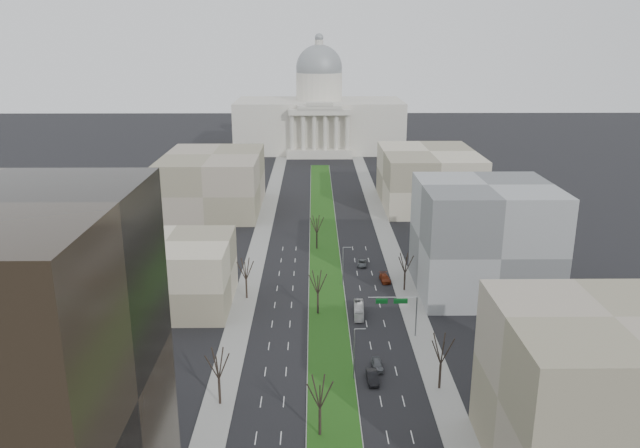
{
  "coord_description": "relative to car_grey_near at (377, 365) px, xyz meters",
  "views": [
    {
      "loc": [
        -2.77,
        -35.44,
        54.14
      ],
      "look_at": [
        -1.31,
        105.01,
        11.49
      ],
      "focal_mm": 35.0,
      "sensor_mm": 36.0,
      "label": 1
    }
  ],
  "objects": [
    {
      "name": "mast_arm_signs",
      "position": [
        5.6,
        11.76,
        5.34
      ],
      "size": [
        9.12,
        0.24,
        8.09
      ],
      "color": "gray",
      "rests_on": "ground"
    },
    {
      "name": "ground",
      "position": [
        -7.89,
        61.73,
        -0.77
      ],
      "size": [
        600.0,
        600.0,
        0.0
      ],
      "primitive_type": "plane",
      "color": "black",
      "rests_on": "ground"
    },
    {
      "name": "building_far_left",
      "position": [
        -42.89,
        101.73,
        8.23
      ],
      "size": [
        30.0,
        40.0,
        18.0
      ],
      "primitive_type": "cube",
      "color": "gray",
      "rests_on": "ground"
    },
    {
      "name": "building_beige_left",
      "position": [
        -40.89,
        26.73,
        6.23
      ],
      "size": [
        26.0,
        22.0,
        14.0
      ],
      "primitive_type": "cube",
      "color": "gray",
      "rests_on": "ground"
    },
    {
      "name": "median",
      "position": [
        -7.89,
        60.72,
        -0.66
      ],
      "size": [
        8.0,
        222.03,
        0.2
      ],
      "color": "#999993",
      "rests_on": "ground"
    },
    {
      "name": "building_far_right",
      "position": [
        27.11,
        106.73,
        8.23
      ],
      "size": [
        30.0,
        40.0,
        18.0
      ],
      "primitive_type": "cube",
      "color": "gray",
      "rests_on": "ground"
    },
    {
      "name": "streetlamp_median_c",
      "position": [
        -4.13,
        36.73,
        4.04
      ],
      "size": [
        1.9,
        0.2,
        9.16
      ],
      "color": "gray",
      "rests_on": "ground"
    },
    {
      "name": "tree_right_mid",
      "position": [
        9.31,
        -6.27,
        6.39
      ],
      "size": [
        5.52,
        5.52,
        9.94
      ],
      "color": "black",
      "rests_on": "ground"
    },
    {
      "name": "tree_median_c",
      "position": [
        -9.89,
        61.73,
        6.23
      ],
      "size": [
        5.4,
        5.4,
        9.72
      ],
      "color": "black",
      "rests_on": "ground"
    },
    {
      "name": "tree_right_far",
      "position": [
        9.31,
        33.73,
        5.76
      ],
      "size": [
        5.04,
        5.04,
        9.07
      ],
      "color": "black",
      "rests_on": "ground"
    },
    {
      "name": "tree_left_mid",
      "position": [
        -25.09,
        -10.27,
        6.23
      ],
      "size": [
        5.4,
        5.4,
        9.72
      ],
      "color": "black",
      "rests_on": "ground"
    },
    {
      "name": "sidewalk_left",
      "position": [
        -25.39,
        36.73,
        -0.69
      ],
      "size": [
        5.0,
        330.0,
        0.15
      ],
      "primitive_type": "cube",
      "color": "gray",
      "rests_on": "ground"
    },
    {
      "name": "tree_median_a",
      "position": [
        -9.89,
        -18.27,
        6.23
      ],
      "size": [
        5.4,
        5.4,
        9.72
      ],
      "color": "black",
      "rests_on": "ground"
    },
    {
      "name": "car_grey_far",
      "position": [
        1.13,
        49.26,
        -0.11
      ],
      "size": [
        2.79,
        4.96,
        1.31
      ],
      "primitive_type": "imported",
      "rotation": [
        0.0,
        0.0,
        -0.14
      ],
      "color": "#565B5F",
      "rests_on": "ground"
    },
    {
      "name": "car_black",
      "position": [
        -1.18,
        -4.0,
        0.05
      ],
      "size": [
        1.9,
        4.99,
        1.62
      ],
      "primitive_type": "imported",
      "rotation": [
        0.0,
        0.0,
        0.04
      ],
      "color": "black",
      "rests_on": "ground"
    },
    {
      "name": "streetlamp_median_b",
      "position": [
        -4.13,
        -3.27,
        4.04
      ],
      "size": [
        1.9,
        0.2,
        9.16
      ],
      "color": "gray",
      "rests_on": "ground"
    },
    {
      "name": "box_van",
      "position": [
        -1.63,
        21.1,
        0.34
      ],
      "size": [
        2.3,
        8.06,
        2.22
      ],
      "primitive_type": "imported",
      "rotation": [
        0.0,
        0.0,
        -0.06
      ],
      "color": "white",
      "rests_on": "ground"
    },
    {
      "name": "car_grey_near",
      "position": [
        0.0,
        0.0,
        0.0
      ],
      "size": [
        1.96,
        4.56,
        1.53
      ],
      "primitive_type": "imported",
      "rotation": [
        0.0,
        0.0,
        0.04
      ],
      "color": "#54575C",
      "rests_on": "ground"
    },
    {
      "name": "tree_median_b",
      "position": [
        -9.89,
        21.73,
        6.23
      ],
      "size": [
        5.4,
        5.4,
        9.72
      ],
      "color": "black",
      "rests_on": "ground"
    },
    {
      "name": "building_grey_right",
      "position": [
        26.11,
        33.73,
        11.23
      ],
      "size": [
        28.0,
        26.0,
        24.0
      ],
      "primitive_type": "cube",
      "color": "slate",
      "rests_on": "ground"
    },
    {
      "name": "capitol",
      "position": [
        -7.89,
        211.32,
        15.54
      ],
      "size": [
        80.0,
        46.0,
        55.0
      ],
      "color": "beige",
      "rests_on": "ground"
    },
    {
      "name": "sidewalk_right",
      "position": [
        9.61,
        36.73,
        -0.69
      ],
      "size": [
        5.0,
        330.0,
        0.15
      ],
      "primitive_type": "cube",
      "color": "gray",
      "rests_on": "ground"
    },
    {
      "name": "building_tan_right",
      "position": [
        25.11,
        -26.27,
        10.23
      ],
      "size": [
        26.0,
        24.0,
        22.0
      ],
      "primitive_type": "cube",
      "color": "gray",
      "rests_on": "ground"
    },
    {
      "name": "car_red",
      "position": [
        5.61,
        39.09,
        -0.03
      ],
      "size": [
        2.48,
        5.23,
        1.47
      ],
      "primitive_type": "imported",
      "rotation": [
        0.0,
        0.0,
        0.08
      ],
      "color": "maroon",
      "rests_on": "ground"
    },
    {
      "name": "tree_left_far",
      "position": [
        -25.09,
        29.73,
        6.08
      ],
      "size": [
        5.28,
        5.28,
        9.5
      ],
      "color": "black",
      "rests_on": "ground"
    }
  ]
}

